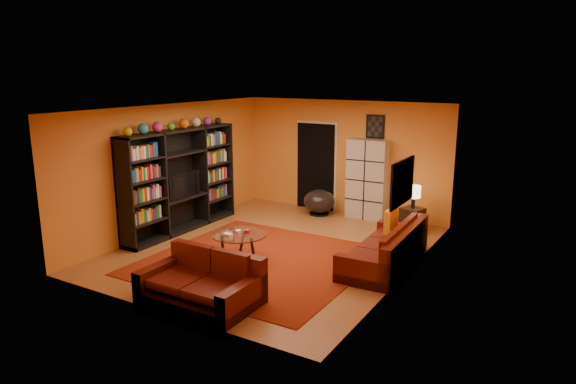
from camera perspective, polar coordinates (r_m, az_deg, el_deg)
The scene contains 20 objects.
floor at distance 9.67m, azimuth -1.47°, elevation -6.29°, with size 6.00×6.00×0.00m, color brown.
ceiling at distance 9.13m, azimuth -1.57°, elevation 9.28°, with size 6.00×6.00×0.00m, color white.
wall_back at distance 11.91m, azimuth 6.20°, elevation 3.86°, with size 6.00×6.00×0.00m, color orange.
wall_front at distance 7.03m, azimuth -14.66°, elevation -3.17°, with size 6.00×6.00×0.00m, color orange.
wall_left at distance 10.83m, azimuth -12.81°, elevation 2.65°, with size 6.00×6.00×0.00m, color orange.
wall_right at distance 8.29m, azimuth 13.28°, elevation -0.61°, with size 6.00×6.00×0.00m, color orange.
rug at distance 9.06m, azimuth -3.31°, elevation -7.63°, with size 3.60×3.60×0.01m, color #60190A.
doorway at distance 12.23m, azimuth 3.10°, elevation 2.83°, with size 0.95×0.10×2.04m, color black.
wall_art_right at distance 7.95m, azimuth 12.60°, elevation 1.06°, with size 0.03×1.00×0.70m, color black.
wall_art_back at distance 11.51m, azimuth 9.67°, elevation 7.19°, with size 0.42×0.03×0.52m, color black.
entertainment_unit at distance 10.72m, azimuth -11.86°, elevation 1.23°, with size 0.45×3.00×2.10m, color black.
tv at distance 10.67m, azimuth -11.82°, elevation 0.78°, with size 0.12×0.90×0.52m, color black.
sofa at distance 8.90m, azimuth 11.18°, elevation -6.36°, with size 1.00×2.27×0.85m.
loveseat at distance 7.58m, azimuth -9.33°, elevation -9.87°, with size 1.67×1.00×0.85m.
throw_pillow at distance 9.36m, azimuth 11.36°, elevation -3.15°, with size 0.12×0.42×0.42m, color #F8A11B.
coffee_table at distance 8.97m, azimuth -5.45°, elevation -4.95°, with size 0.97×0.97×0.48m.
storage_cabinet at distance 11.54m, azimuth 8.83°, elevation 1.40°, with size 0.89×0.40×1.78m, color #B2ABA4.
bowl_chair at distance 11.83m, azimuth 3.49°, elevation -1.04°, with size 0.72×0.72×0.58m.
side_table at distance 10.89m, azimuth 13.63°, elevation -3.02°, with size 0.40×0.40×0.50m, color black.
table_lamp at distance 10.74m, azimuth 13.79°, elevation -0.05°, with size 0.28×0.28×0.47m.
Camera 1 is at (4.86, -7.70, 3.25)m, focal length 32.00 mm.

